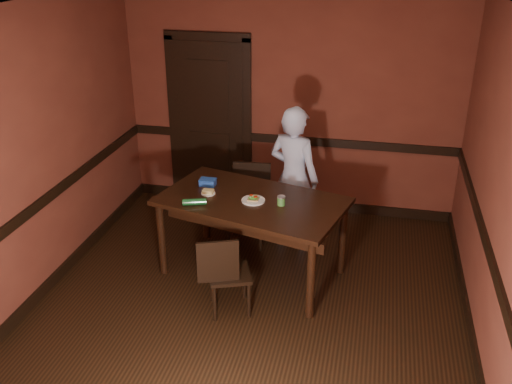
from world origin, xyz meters
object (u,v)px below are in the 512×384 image
at_px(person, 294,178).
at_px(sauce_jar, 281,201).
at_px(chair_near, 229,272).
at_px(chair_far, 247,206).
at_px(cheese_saucer, 208,192).
at_px(dining_table, 252,237).
at_px(food_tub, 208,182).
at_px(sandwich_plate, 253,200).

distance_m(person, sauce_jar, 0.77).
height_order(chair_near, person, person).
bearing_deg(chair_far, cheese_saucer, -118.99).
bearing_deg(person, chair_far, 32.99).
distance_m(dining_table, sauce_jar, 0.56).
distance_m(cheese_saucer, food_tub, 0.21).
xyz_separation_m(chair_far, sandwich_plate, (0.22, -0.64, 0.40)).
height_order(chair_far, person, person).
height_order(dining_table, person, person).
relative_size(dining_table, sauce_jar, 19.29).
distance_m(chair_near, person, 1.46).
height_order(sauce_jar, food_tub, sauce_jar).
distance_m(chair_far, chair_near, 1.26).
height_order(person, sandwich_plate, person).
relative_size(sauce_jar, cheese_saucer, 0.65).
bearing_deg(chair_near, sauce_jar, -142.63).
bearing_deg(person, cheese_saucer, 63.18).
bearing_deg(chair_far, chair_near, -88.49).
bearing_deg(sauce_jar, cheese_saucer, 172.96).
relative_size(chair_far, food_tub, 5.30).
bearing_deg(sandwich_plate, cheese_saucer, 172.11).
relative_size(dining_table, person, 1.12).
bearing_deg(sauce_jar, chair_near, -121.58).
bearing_deg(cheese_saucer, person, 41.54).
bearing_deg(cheese_saucer, food_tub, 107.63).
bearing_deg(person, sauce_jar, 111.58).
bearing_deg(chair_far, person, 6.76).
bearing_deg(chair_far, sandwich_plate, -75.74).
xyz_separation_m(dining_table, chair_far, (-0.20, 0.60, 0.03)).
relative_size(chair_far, cheese_saucer, 6.27).
bearing_deg(dining_table, cheese_saucer, -169.03).
height_order(cheese_saucer, food_tub, food_tub).
xyz_separation_m(chair_far, chair_near, (0.13, -1.25, -0.05)).
xyz_separation_m(cheese_saucer, food_tub, (-0.06, 0.20, 0.02)).
relative_size(person, sauce_jar, 17.26).
bearing_deg(person, chair_near, 96.60).
xyz_separation_m(dining_table, sandwich_plate, (0.02, -0.04, 0.43)).
xyz_separation_m(person, sandwich_plate, (-0.28, -0.74, 0.05)).
height_order(sandwich_plate, food_tub, food_tub).
bearing_deg(dining_table, chair_near, -80.73).
relative_size(dining_table, chair_near, 2.24).
xyz_separation_m(sauce_jar, food_tub, (-0.82, 0.29, -0.01)).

